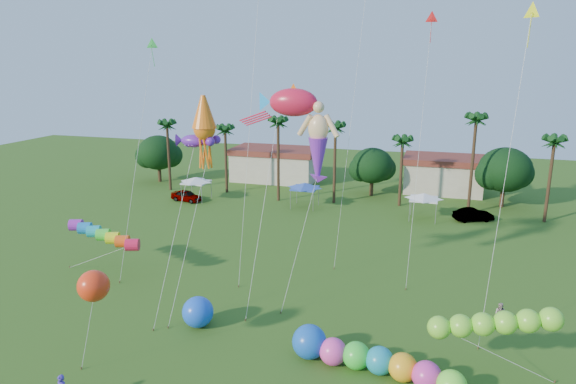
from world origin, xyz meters
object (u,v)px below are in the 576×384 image
(car_a, at_px, (186,196))
(spectator_b, at_px, (500,315))
(caterpillar_inflatable, at_px, (368,359))
(car_b, at_px, (473,215))
(blue_ball, at_px, (198,312))

(car_a, xyz_separation_m, spectator_b, (35.15, -22.42, 0.11))
(caterpillar_inflatable, bearing_deg, car_b, 88.14)
(caterpillar_inflatable, bearing_deg, spectator_b, 56.47)
(spectator_b, distance_m, blue_ball, 20.34)
(car_b, xyz_separation_m, spectator_b, (0.62, -24.14, 0.10))
(car_a, relative_size, caterpillar_inflatable, 0.41)
(spectator_b, height_order, caterpillar_inflatable, caterpillar_inflatable)
(car_a, distance_m, spectator_b, 41.69)
(car_a, relative_size, blue_ball, 1.98)
(car_a, relative_size, car_b, 0.96)
(caterpillar_inflatable, xyz_separation_m, blue_ball, (-11.70, 2.03, 0.18))
(car_b, xyz_separation_m, blue_ball, (-18.82, -30.09, 0.34))
(car_a, xyz_separation_m, car_b, (34.53, 1.72, 0.01))
(car_a, height_order, car_b, car_b)
(car_a, height_order, caterpillar_inflatable, caterpillar_inflatable)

